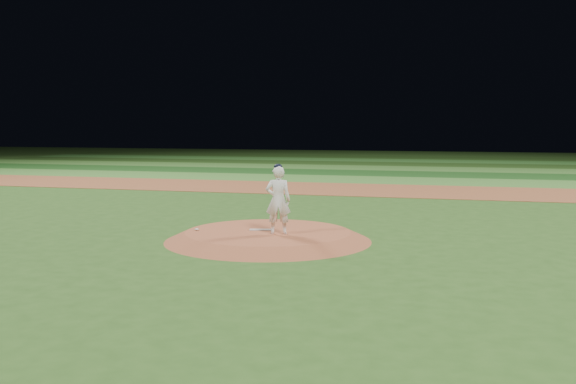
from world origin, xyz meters
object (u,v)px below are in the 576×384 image
Objects in this scene: pitchers_mound at (268,236)px; pitching_rubber at (261,230)px; pitcher_on_mound at (278,200)px; rosin_bag at (197,229)px.

pitching_rubber reaches higher than pitchers_mound.
pitchers_mound is 1.15m from pitcher_on_mound.
rosin_bag is 2.43m from pitcher_on_mound.
pitching_rubber is at bearing 16.44° from rosin_bag.
pitchers_mound is 1.93m from rosin_bag.
pitchers_mound is at bearing 137.83° from pitcher_on_mound.
rosin_bag is at bearing -177.01° from pitching_rubber.
pitcher_on_mound reaches higher than pitchers_mound.
pitcher_on_mound is (2.26, 0.05, 0.87)m from rosin_bag.
pitcher_on_mound reaches higher than pitching_rubber.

